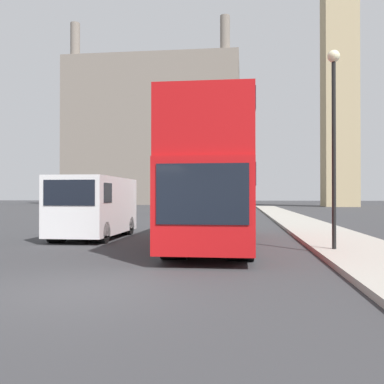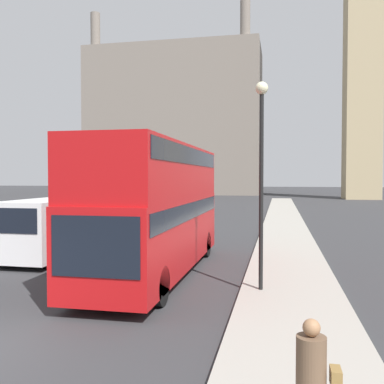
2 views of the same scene
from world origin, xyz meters
name	(u,v)px [view 1 (image 1 of 2)]	position (x,y,z in m)	size (l,w,h in m)	color
ground_plane	(84,289)	(0.00, 0.00, 0.00)	(300.00, 300.00, 0.00)	#333335
building_block_distant	(155,133)	(-15.01, 79.56, 14.71)	(34.67, 15.44, 35.77)	slate
red_double_decker_bus	(216,174)	(1.97, 7.33, 2.46)	(2.49, 10.13, 4.42)	#B71114
white_van	(94,206)	(-3.03, 9.02, 1.31)	(2.20, 5.14, 2.45)	white
street_lamp	(334,119)	(5.57, 5.43, 3.99)	(0.36, 0.36, 5.87)	black
parked_sedan	(174,207)	(-3.46, 32.33, 0.68)	(1.77, 4.65, 1.48)	maroon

